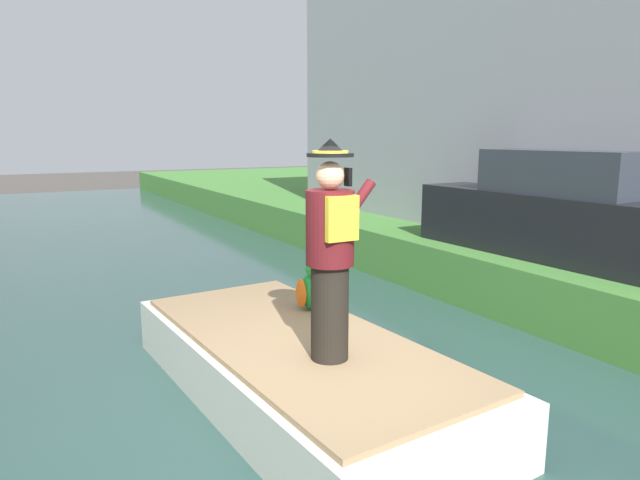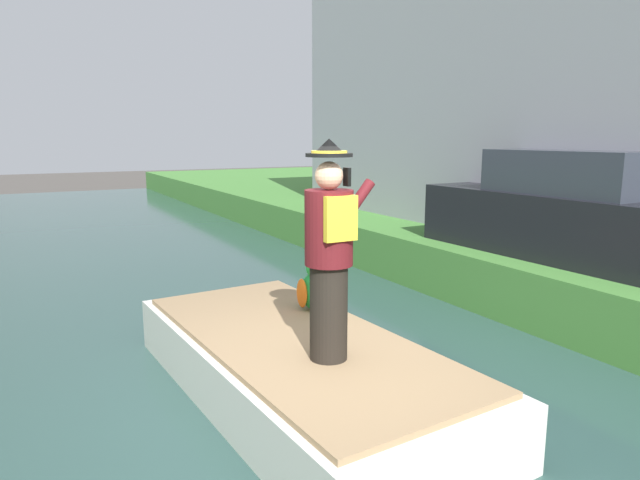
{
  "view_description": "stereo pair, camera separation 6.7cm",
  "coord_description": "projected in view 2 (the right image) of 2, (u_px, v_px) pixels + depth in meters",
  "views": [
    {
      "loc": [
        -2.28,
        -3.83,
        2.58
      ],
      "look_at": [
        0.27,
        0.7,
        1.61
      ],
      "focal_mm": 31.38,
      "sensor_mm": 36.0,
      "label": 1
    },
    {
      "loc": [
        -2.22,
        -3.86,
        2.58
      ],
      "look_at": [
        0.27,
        0.7,
        1.61
      ],
      "focal_mm": 31.38,
      "sensor_mm": 36.0,
      "label": 2
    }
  ],
  "objects": [
    {
      "name": "person_pirate",
      "position": [
        330.0,
        252.0,
        4.6
      ],
      "size": [
        0.61,
        0.42,
        1.85
      ],
      "rotation": [
        0.0,
        0.0,
        -0.21
      ],
      "color": "black",
      "rests_on": "boat"
    },
    {
      "name": "ground_plane",
      "position": [
        332.0,
        438.0,
        4.85
      ],
      "size": [
        80.0,
        80.0,
        0.0
      ],
      "primitive_type": "plane",
      "color": "#4C4742"
    },
    {
      "name": "parked_car_dark",
      "position": [
        565.0,
        211.0,
        8.03
      ],
      "size": [
        1.8,
        4.04,
        1.5
      ],
      "color": "black",
      "rests_on": "grass_bank_far"
    },
    {
      "name": "boat",
      "position": [
        297.0,
        366.0,
        5.37
      ],
      "size": [
        2.06,
        4.3,
        0.61
      ],
      "color": "silver",
      "rests_on": "canal_water"
    },
    {
      "name": "canal_water",
      "position": [
        332.0,
        432.0,
        4.84
      ],
      "size": [
        6.71,
        48.0,
        0.1
      ],
      "primitive_type": "cube",
      "color": "#2D4C47",
      "rests_on": "ground"
    },
    {
      "name": "parrot_plush",
      "position": [
        314.0,
        288.0,
        6.08
      ],
      "size": [
        0.36,
        0.34,
        0.57
      ],
      "color": "green",
      "rests_on": "boat"
    }
  ]
}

